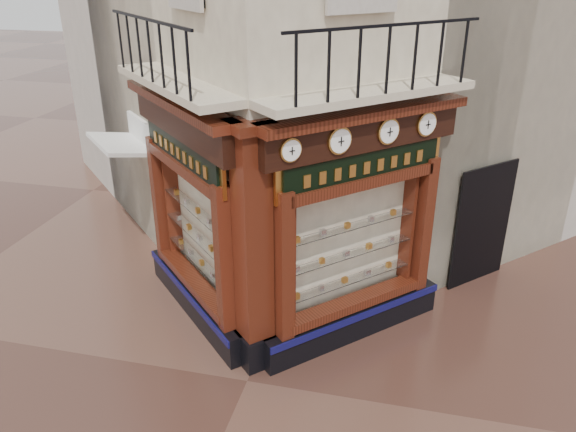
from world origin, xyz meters
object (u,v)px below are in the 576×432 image
(clock_b, at_px, (340,141))
(signboard_left, at_px, (182,152))
(corner_pilaster, at_px, (253,255))
(clock_a, at_px, (291,150))
(clock_c, at_px, (388,131))
(clock_d, at_px, (427,124))
(signboard_right, at_px, (364,167))
(awning, at_px, (136,252))

(clock_b, relative_size, signboard_left, 0.18)
(corner_pilaster, height_order, signboard_left, corner_pilaster)
(clock_a, bearing_deg, clock_c, 0.00)
(clock_a, xyz_separation_m, clock_d, (1.74, 1.74, -0.00))
(clock_b, bearing_deg, corner_pilaster, 160.29)
(clock_c, xyz_separation_m, signboard_right, (-0.31, -0.16, -0.52))
(corner_pilaster, distance_m, clock_a, 1.77)
(clock_d, bearing_deg, clock_c, 180.00)
(clock_d, xyz_separation_m, awning, (-5.95, 1.21, -3.62))
(signboard_left, relative_size, signboard_right, 0.99)
(clock_a, height_order, clock_b, clock_b)
(clock_c, relative_size, signboard_right, 0.18)
(clock_d, relative_size, signboard_left, 0.18)
(clock_b, bearing_deg, awning, 108.47)
(corner_pilaster, relative_size, awning, 2.34)
(awning, bearing_deg, clock_a, -170.09)
(clock_d, distance_m, awning, 7.07)
(clock_a, relative_size, signboard_right, 0.15)
(corner_pilaster, height_order, signboard_right, corner_pilaster)
(clock_a, xyz_separation_m, awning, (-4.21, 2.96, -3.62))
(corner_pilaster, height_order, clock_d, corner_pilaster)
(corner_pilaster, bearing_deg, clock_a, -47.98)
(clock_b, height_order, signboard_right, clock_b)
(corner_pilaster, distance_m, signboard_left, 2.12)
(awning, bearing_deg, clock_c, -152.99)
(signboard_right, bearing_deg, clock_b, -168.79)
(clock_c, bearing_deg, clock_d, -0.00)
(clock_a, bearing_deg, clock_d, 0.00)
(corner_pilaster, xyz_separation_m, clock_d, (2.32, 1.71, 1.67))
(clock_c, bearing_deg, signboard_right, 161.62)
(clock_d, bearing_deg, signboard_left, 145.50)
(clock_b, bearing_deg, signboard_right, 11.21)
(clock_b, relative_size, clock_d, 1.03)
(clock_b, relative_size, awning, 0.24)
(clock_b, bearing_deg, signboard_left, 124.72)
(clock_b, distance_m, clock_c, 0.89)
(corner_pilaster, bearing_deg, clock_b, -19.71)
(signboard_right, bearing_deg, clock_d, -5.73)
(clock_c, distance_m, signboard_left, 3.28)
(clock_c, height_order, signboard_left, clock_c)
(clock_b, relative_size, clock_c, 1.00)
(corner_pilaster, relative_size, signboard_right, 1.79)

